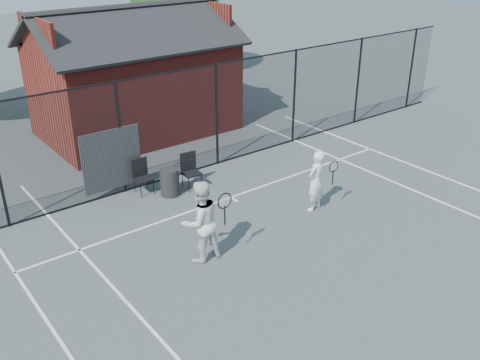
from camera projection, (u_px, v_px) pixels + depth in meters
ground at (312, 247)px, 11.73m from camera, size 80.00×80.00×0.00m
court_lines at (359, 275)px, 10.78m from camera, size 11.02×18.00×0.01m
fence at (178, 127)px, 14.51m from camera, size 22.04×3.00×3.00m
clubhouse at (135, 85)px, 17.75m from camera, size 6.50×4.36×4.19m
player_front at (316, 181)px, 12.98m from camera, size 0.73×0.57×1.55m
player_back at (201, 221)px, 10.95m from camera, size 0.98×0.73×1.79m
chair_left at (143, 177)px, 13.91m from camera, size 0.44×0.46×0.91m
chair_right at (192, 172)px, 14.19m from camera, size 0.50×0.51×0.94m
waste_bin at (170, 182)px, 13.87m from camera, size 0.58×0.58×0.73m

